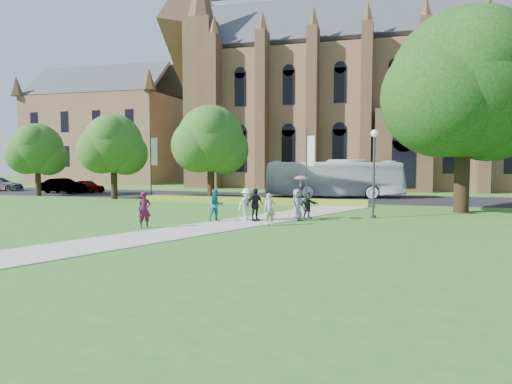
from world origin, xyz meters
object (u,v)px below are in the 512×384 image
(pedestrian_0, at_px, (144,210))
(car_1, at_px, (63,186))
(streetlamp, at_px, (374,163))
(tour_coach, at_px, (333,178))
(large_tree, at_px, (465,84))
(car_0, at_px, (87,186))

(pedestrian_0, bearing_deg, car_1, 95.31)
(streetlamp, bearing_deg, tour_coach, 105.43)
(streetlamp, height_order, large_tree, large_tree)
(tour_coach, bearing_deg, car_1, 81.77)
(pedestrian_0, bearing_deg, streetlamp, -6.73)
(tour_coach, bearing_deg, pedestrian_0, 149.22)
(streetlamp, xyz_separation_m, pedestrian_0, (-10.99, -7.51, -2.36))
(car_0, distance_m, pedestrian_0, 28.33)
(large_tree, bearing_deg, pedestrian_0, -143.94)
(tour_coach, height_order, car_1, tour_coach)
(tour_coach, height_order, car_0, tour_coach)
(streetlamp, distance_m, car_0, 32.89)
(streetlamp, distance_m, pedestrian_0, 13.51)
(car_1, height_order, pedestrian_0, pedestrian_0)
(tour_coach, xyz_separation_m, car_0, (-25.87, -0.57, -1.07))
(streetlamp, relative_size, large_tree, 0.40)
(large_tree, xyz_separation_m, pedestrian_0, (-16.49, -12.01, -7.43))
(large_tree, relative_size, car_1, 2.83)
(streetlamp, height_order, car_1, streetlamp)
(streetlamp, bearing_deg, car_1, 159.08)
(large_tree, relative_size, pedestrian_0, 7.35)
(car_1, distance_m, pedestrian_0, 28.33)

